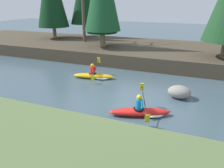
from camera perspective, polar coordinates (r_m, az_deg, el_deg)
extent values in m
plane|color=#425660|center=(11.13, 1.63, -4.62)|extent=(90.00, 90.00, 0.00)
cube|color=#473D2D|center=(19.97, 11.43, 8.06)|extent=(44.00, 8.68, 1.03)
cylinder|color=#7A664C|center=(24.98, -14.76, 12.89)|extent=(0.36, 0.36, 1.20)
cylinder|color=brown|center=(25.40, -7.26, 13.75)|extent=(0.36, 0.36, 1.41)
cylinder|color=brown|center=(19.75, -2.59, 11.54)|extent=(0.36, 0.36, 1.16)
cylinder|color=#7A664C|center=(19.33, -2.39, 11.71)|extent=(0.36, 0.36, 1.41)
cylinder|color=brown|center=(17.35, 27.21, 8.00)|extent=(0.36, 0.36, 1.17)
cylinder|color=brown|center=(21.94, -7.49, 17.23)|extent=(0.28, 0.28, 4.90)
cylinder|color=brown|center=(20.90, -2.90, 16.85)|extent=(0.28, 0.28, 4.64)
ellipsoid|color=red|center=(9.85, 7.23, -7.26)|extent=(2.73, 1.56, 0.34)
cone|color=red|center=(10.08, 14.31, -7.00)|extent=(0.40, 0.32, 0.20)
cylinder|color=black|center=(9.78, 6.98, -6.52)|extent=(0.62, 0.62, 0.08)
cylinder|color=#1984CC|center=(9.67, 7.04, -5.20)|extent=(0.39, 0.39, 0.42)
sphere|color=yellow|center=(9.53, 7.13, -3.45)|extent=(0.30, 0.30, 0.23)
cylinder|color=#1984CC|center=(9.86, 7.48, -4.13)|extent=(0.17, 0.24, 0.35)
cylinder|color=#1984CC|center=(9.43, 7.85, -5.36)|extent=(0.17, 0.24, 0.35)
cylinder|color=black|center=(9.65, 8.44, -4.50)|extent=(0.75, 1.79, 0.65)
cube|color=yellow|center=(10.39, 7.79, -0.72)|extent=(0.24, 0.22, 0.41)
cube|color=yellow|center=(8.95, 9.20, -8.89)|extent=(0.24, 0.22, 0.41)
ellipsoid|color=white|center=(9.98, 10.37, -7.60)|extent=(1.28, 1.06, 0.18)
ellipsoid|color=yellow|center=(14.45, -4.89, 2.12)|extent=(2.77, 1.18, 0.34)
cone|color=yellow|center=(14.21, -0.02, 1.95)|extent=(0.39, 0.27, 0.20)
cylinder|color=black|center=(14.41, -5.10, 2.68)|extent=(0.57, 0.57, 0.08)
cylinder|color=red|center=(14.34, -5.13, 3.62)|extent=(0.36, 0.36, 0.42)
sphere|color=yellow|center=(14.25, -5.17, 4.87)|extent=(0.28, 0.28, 0.23)
cylinder|color=red|center=(14.51, -4.53, 4.21)|extent=(0.14, 0.24, 0.35)
cylinder|color=red|center=(14.07, -4.98, 3.66)|extent=(0.14, 0.24, 0.35)
cylinder|color=black|center=(14.25, -4.25, 4.07)|extent=(0.46, 1.87, 0.65)
cube|color=yellow|center=(15.06, -3.47, 6.23)|extent=(0.23, 0.20, 0.41)
cube|color=yellow|center=(13.47, -5.12, 1.66)|extent=(0.23, 0.20, 0.41)
ellipsoid|color=white|center=(14.36, -2.75, 1.72)|extent=(1.23, 0.93, 0.18)
ellipsoid|color=gray|center=(11.96, 17.19, -1.98)|extent=(1.19, 0.93, 0.67)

